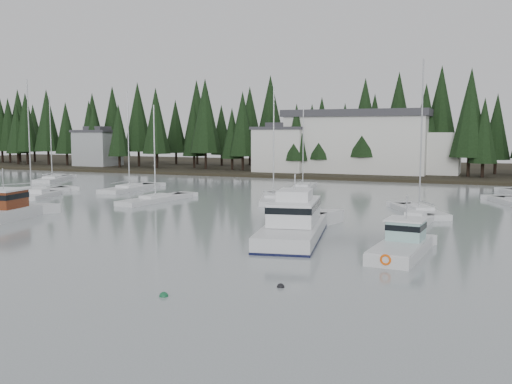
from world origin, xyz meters
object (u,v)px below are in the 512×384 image
(sailboat_2, at_px, (130,190))
(sailboat_1, at_px, (303,189))
(house_far_west, at_px, (98,147))
(house_west, at_px, (282,148))
(cabin_cruiser_center, at_px, (294,227))
(sailboat_9, at_px, (155,201))
(sailboat_3, at_px, (31,192))
(sailboat_11, at_px, (419,213))
(sailboat_8, at_px, (52,180))
(sailboat_6, at_px, (273,200))
(lobster_boat_teal, at_px, (402,247))
(harbor_inn, at_px, (369,142))
(runabout_1, at_px, (415,222))
(runabout_0, at_px, (40,196))

(sailboat_2, bearing_deg, sailboat_1, -67.86)
(house_far_west, bearing_deg, house_west, -2.73)
(cabin_cruiser_center, relative_size, sailboat_9, 1.16)
(sailboat_3, xyz_separation_m, sailboat_11, (46.99, -0.11, 0.01))
(sailboat_2, bearing_deg, sailboat_8, 66.44)
(house_far_west, relative_size, sailboat_1, 0.73)
(sailboat_2, bearing_deg, sailboat_6, -102.24)
(lobster_boat_teal, bearing_deg, house_west, 30.55)
(harbor_inn, distance_m, sailboat_11, 47.58)
(sailboat_11, bearing_deg, sailboat_9, 65.01)
(sailboat_3, xyz_separation_m, runabout_1, (47.40, -6.31, 0.05))
(lobster_boat_teal, height_order, runabout_1, lobster_boat_teal)
(sailboat_3, relative_size, sailboat_9, 1.32)
(lobster_boat_teal, distance_m, sailboat_3, 51.75)
(lobster_boat_teal, height_order, sailboat_11, sailboat_11)
(cabin_cruiser_center, relative_size, sailboat_2, 0.96)
(harbor_inn, xyz_separation_m, runabout_1, (14.25, -51.37, -5.64))
(harbor_inn, distance_m, sailboat_8, 53.09)
(sailboat_6, xyz_separation_m, sailboat_9, (-11.74, -5.57, -0.01))
(cabin_cruiser_center, bearing_deg, sailboat_6, 13.90)
(sailboat_3, distance_m, sailboat_8, 18.10)
(house_west, relative_size, sailboat_6, 0.72)
(cabin_cruiser_center, xyz_separation_m, sailboat_3, (-40.07, 16.08, -0.71))
(cabin_cruiser_center, distance_m, sailboat_2, 38.77)
(sailboat_6, bearing_deg, sailboat_8, 56.24)
(harbor_inn, relative_size, runabout_1, 5.17)
(cabin_cruiser_center, height_order, sailboat_1, sailboat_1)
(house_west, height_order, sailboat_11, sailboat_11)
(house_far_west, xyz_separation_m, sailboat_9, (43.02, -45.31, -4.35))
(harbor_inn, relative_size, sailboat_8, 2.20)
(sailboat_3, relative_size, runabout_1, 2.55)
(harbor_inn, height_order, runabout_0, harbor_inn)
(sailboat_8, bearing_deg, sailboat_1, -107.92)
(house_west, bearing_deg, sailboat_11, -55.38)
(sailboat_9, bearing_deg, house_west, 7.84)
(sailboat_2, bearing_deg, sailboat_9, -135.86)
(sailboat_3, bearing_deg, house_far_west, 50.76)
(runabout_1, bearing_deg, sailboat_2, 76.08)
(sailboat_1, relative_size, sailboat_6, 0.88)
(sailboat_1, bearing_deg, sailboat_3, 109.04)
(sailboat_2, bearing_deg, sailboat_3, 126.11)
(sailboat_3, relative_size, runabout_0, 2.18)
(lobster_boat_teal, distance_m, sailboat_6, 28.74)
(sailboat_8, bearing_deg, sailboat_3, -166.79)
(sailboat_6, bearing_deg, sailboat_1, -15.09)
(lobster_boat_teal, height_order, sailboat_1, sailboat_1)
(sailboat_6, distance_m, sailboat_11, 16.62)
(house_far_west, xyz_separation_m, lobster_boat_teal, (72.03, -62.71, -3.91))
(sailboat_1, bearing_deg, cabin_cruiser_center, -173.94)
(cabin_cruiser_center, height_order, sailboat_6, sailboat_6)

